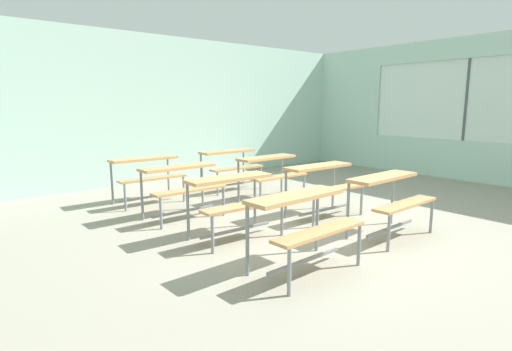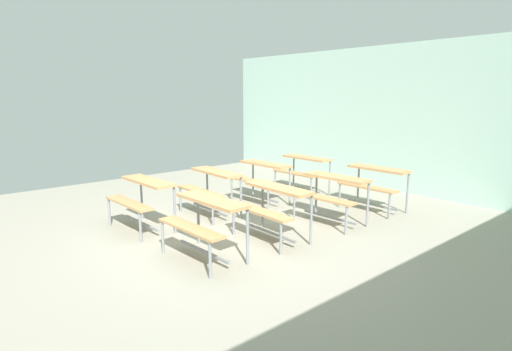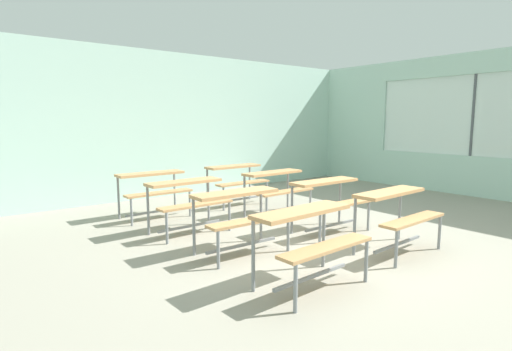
% 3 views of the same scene
% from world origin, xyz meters
% --- Properties ---
extents(ground, '(10.00, 9.00, 0.05)m').
position_xyz_m(ground, '(0.00, 0.00, -0.03)').
color(ground, gray).
extents(wall_back, '(10.00, 0.12, 3.00)m').
position_xyz_m(wall_back, '(0.00, 4.50, 1.50)').
color(wall_back, silver).
rests_on(wall_back, ground).
extents(wall_right, '(0.12, 9.00, 3.00)m').
position_xyz_m(wall_right, '(5.00, -0.13, 1.45)').
color(wall_right, silver).
rests_on(wall_right, ground).
extents(desk_bench_r0c0, '(1.12, 0.63, 0.74)m').
position_xyz_m(desk_bench_r0c0, '(-1.10, -0.71, 0.56)').
color(desk_bench_r0c0, tan).
rests_on(desk_bench_r0c0, ground).
extents(desk_bench_r0c1, '(1.12, 0.62, 0.74)m').
position_xyz_m(desk_bench_r0c1, '(0.48, -0.65, 0.56)').
color(desk_bench_r0c1, tan).
rests_on(desk_bench_r0c1, ground).
extents(desk_bench_r1c0, '(1.12, 0.62, 0.74)m').
position_xyz_m(desk_bench_r1c0, '(-1.04, 0.50, 0.56)').
color(desk_bench_r1c0, tan).
rests_on(desk_bench_r1c0, ground).
extents(desk_bench_r1c1, '(1.11, 0.62, 0.74)m').
position_xyz_m(desk_bench_r1c1, '(0.51, 0.45, 0.56)').
color(desk_bench_r1c1, tan).
rests_on(desk_bench_r1c1, ground).
extents(desk_bench_r2c0, '(1.11, 0.62, 0.74)m').
position_xyz_m(desk_bench_r2c0, '(-1.10, 1.67, 0.56)').
color(desk_bench_r2c0, tan).
rests_on(desk_bench_r2c0, ground).
extents(desk_bench_r2c1, '(1.12, 0.62, 0.74)m').
position_xyz_m(desk_bench_r2c1, '(0.56, 1.66, 0.56)').
color(desk_bench_r2c1, tan).
rests_on(desk_bench_r2c1, ground).
extents(desk_bench_r3c0, '(1.10, 0.59, 0.74)m').
position_xyz_m(desk_bench_r3c0, '(-1.11, 2.83, 0.56)').
color(desk_bench_r3c0, tan).
rests_on(desk_bench_r3c0, ground).
extents(desk_bench_r3c1, '(1.10, 0.59, 0.74)m').
position_xyz_m(desk_bench_r3c1, '(0.57, 2.83, 0.56)').
color(desk_bench_r3c1, tan).
rests_on(desk_bench_r3c1, ground).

